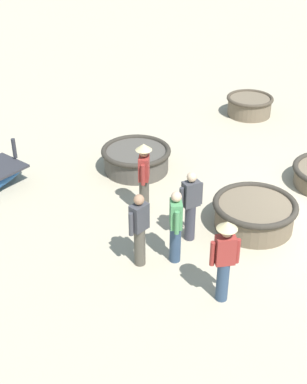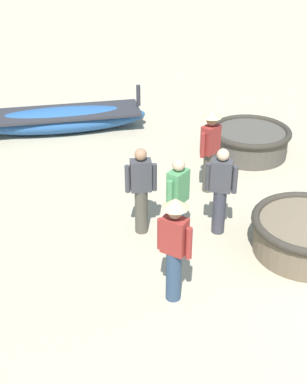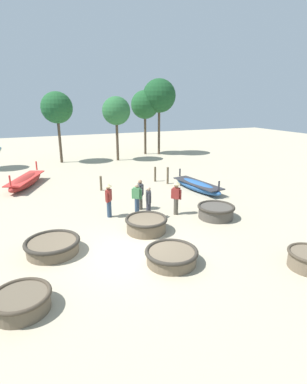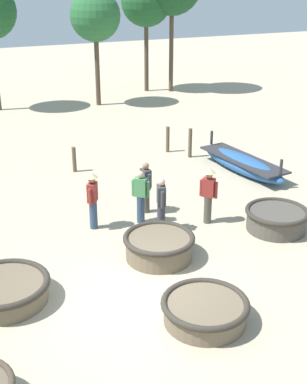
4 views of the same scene
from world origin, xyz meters
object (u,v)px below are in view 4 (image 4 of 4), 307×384
Objects in this scene: fisherman_with_hat at (141,195)px; tree_leftmost at (146,1)px; coracle_center at (205,310)px; mooring_post_mid_beach at (168,139)px; fisherman_by_coracle at (208,192)px; mooring_post_shoreline at (74,159)px; fisherman_hauling at (161,204)px; tree_rightmost at (95,16)px; fisherman_crouching at (146,186)px; long_boat_blue_hull at (243,164)px; mooring_post_inland at (190,143)px; coracle_weathered at (5,290)px; fisherman_standing_left at (93,197)px; coracle_far_right at (159,246)px; coracle_far_left at (277,218)px.

tree_leftmost is at bearing 67.48° from fisherman_with_hat.
mooring_post_mid_beach is (3.71, 10.21, 0.23)m from coracle_center.
fisherman_with_hat reaches higher than mooring_post_mid_beach.
fisherman_by_coracle reaches higher than mooring_post_shoreline.
tree_leftmost reaches higher than fisherman_hauling.
coracle_center is 19.31m from tree_rightmost.
fisherman_crouching is 13.87m from tree_rightmost.
long_boat_blue_hull is 2.38m from mooring_post_inland.
coracle_weathered is at bearing -146.15° from fisherman_crouching.
mooring_post_inland is (2.03, 5.24, -0.39)m from fisherman_by_coracle.
long_boat_blue_hull is at bearing 21.93° from fisherman_crouching.
tree_leftmost reaches higher than coracle_weathered.
fisherman_crouching reaches higher than mooring_post_inland.
coracle_weathered is at bearing 147.78° from coracle_center.
fisherman_standing_left is at bearing -166.76° from fisherman_crouching.
tree_rightmost is (4.35, 13.54, 3.48)m from fisherman_standing_left.
fisherman_hauling is at bearing 64.46° from coracle_far_right.
fisherman_hauling is at bearing -79.37° from mooring_post_shoreline.
fisherman_with_hat is 0.80m from fisherman_hauling.
coracle_far_left is 1.94× the size of mooring_post_shoreline.
mooring_post_shoreline reaches higher than coracle_weathered.
coracle_far_right is 19.75m from tree_leftmost.
mooring_post_mid_beach is 0.90× the size of mooring_post_inland.
coracle_center is 4.38m from coracle_weathered.
tree_rightmost is at bearing 67.73° from mooring_post_shoreline.
fisherman_by_coracle is 5.99m from mooring_post_shoreline.
fisherman_standing_left is at bearing 100.05° from coracle_center.
long_boat_blue_hull reaches higher than mooring_post_shoreline.
fisherman_by_coracle is at bearing 61.37° from coracle_center.
fisherman_crouching is at bearing -120.71° from mooring_post_mid_beach.
coracle_far_left is 0.88× the size of coracle_weathered.
tree_rightmost reaches higher than long_boat_blue_hull.
tree_leftmost reaches higher than long_boat_blue_hull.
fisherman_hauling reaches higher than mooring_post_inland.
mooring_post_inland is 1.24× the size of mooring_post_shoreline.
mooring_post_shoreline is at bearing -112.27° from tree_rightmost.
fisherman_hauling is at bearing 79.14° from coracle_center.
long_boat_blue_hull is 14.38m from tree_leftmost.
mooring_post_inland is (-1.04, 2.13, 0.26)m from long_boat_blue_hull.
mooring_post_shoreline is (-2.45, 5.44, -0.50)m from fisherman_by_coracle.
mooring_post_shoreline is (-0.38, 6.74, 0.11)m from coracle_far_right.
mooring_post_mid_beach is (-0.07, 7.26, 0.18)m from coracle_far_left.
fisherman_by_coracle is at bearing 16.26° from coracle_weathered.
mooring_post_mid_beach reaches higher than coracle_far_right.
coracle_center is at bearing -99.02° from fisherman_crouching.
mooring_post_mid_beach reaches higher than mooring_post_shoreline.
fisherman_by_coracle is at bearing -44.39° from fisherman_crouching.
fisherman_standing_left reaches higher than fisherman_hauling.
fisherman_crouching reaches higher than coracle_weathered.
fisherman_hauling is at bearing 159.10° from coracle_far_left.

